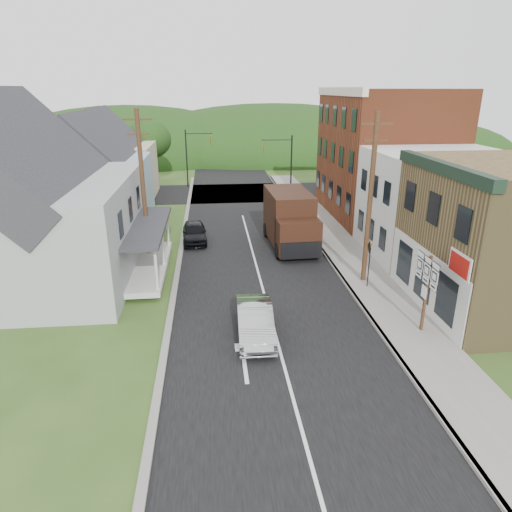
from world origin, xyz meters
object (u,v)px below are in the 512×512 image
object	(u,v)px
silver_sedan	(255,321)
warning_sign	(369,257)
route_sign_cluster	(426,283)
dark_sedan	(194,232)
delivery_van	(290,220)

from	to	relation	value
silver_sedan	warning_sign	xyz separation A→B (m)	(6.39, 4.33, 1.07)
route_sign_cluster	warning_sign	xyz separation A→B (m)	(-0.78, 4.76, -0.60)
route_sign_cluster	dark_sedan	bearing A→B (deg)	126.86
warning_sign	delivery_van	bearing A→B (deg)	115.80
dark_sedan	warning_sign	distance (m)	12.89
dark_sedan	route_sign_cluster	distance (m)	17.03
dark_sedan	route_sign_cluster	xyz separation A→B (m)	(10.09, -13.62, 1.69)
silver_sedan	delivery_van	xyz separation A→B (m)	(3.48, 11.61, 1.14)
dark_sedan	delivery_van	size ratio (longest dim) A/B	0.61
silver_sedan	route_sign_cluster	xyz separation A→B (m)	(7.17, -0.44, 1.67)
dark_sedan	warning_sign	world-z (taller)	warning_sign
delivery_van	dark_sedan	bearing A→B (deg)	163.99
silver_sedan	dark_sedan	size ratio (longest dim) A/B	1.07
dark_sedan	delivery_van	xyz separation A→B (m)	(6.39, -1.57, 1.16)
delivery_van	route_sign_cluster	xyz separation A→B (m)	(3.70, -12.05, 0.53)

